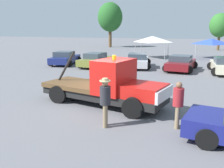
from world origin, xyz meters
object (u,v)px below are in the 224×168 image
parked_car_navy (65,58)px  tree_center (220,25)px  canopy_tent_blue (212,41)px  canopy_tent_white (153,39)px  person_at_hood (105,98)px  parked_car_maroon (181,63)px  traffic_cone (144,85)px  tree_left (110,17)px  tow_truck (109,86)px  parked_car_silver (138,61)px  person_near_truck (178,102)px  parked_car_olive (96,60)px

parked_car_navy → tree_center: size_ratio=0.76×
canopy_tent_blue → tree_center: (1.80, 12.82, 2.00)m
parked_car_navy → canopy_tent_white: size_ratio=1.28×
person_at_hood → parked_car_maroon: 14.23m
canopy_tent_blue → traffic_cone: canopy_tent_blue is taller
canopy_tent_blue → tree_left: tree_left is taller
canopy_tent_white → tree_center: 16.96m
parked_car_navy → tree_left: bearing=-0.7°
person_at_hood → canopy_tent_blue: size_ratio=0.52×
tow_truck → canopy_tent_blue: bearing=89.0°
person_at_hood → traffic_cone: (0.24, 6.18, -0.84)m
person_at_hood → tree_left: bearing=-86.9°
tree_center → tree_left: bearing=177.2°
parked_car_silver → person_at_hood: bearing=177.9°
person_at_hood → parked_car_silver: 14.73m
person_near_truck → canopy_tent_white: bearing=96.4°
tow_truck → parked_car_navy: bearing=140.2°
person_at_hood → canopy_tent_white: canopy_tent_white is taller
parked_car_olive → canopy_tent_blue: 15.23m
person_near_truck → parked_car_navy: (-12.08, 13.51, -0.36)m
person_at_hood → parked_car_olive: bearing=-82.2°
person_at_hood → tree_center: size_ratio=0.31×
canopy_tent_white → canopy_tent_blue: size_ratio=0.99×
tow_truck → traffic_cone: (0.96, 3.67, -0.70)m
tow_truck → tree_center: bearing=91.3°
tree_center → parked_car_navy: bearing=-125.1°
person_near_truck → tree_center: bearing=78.3°
parked_car_olive → canopy_tent_white: bearing=-17.5°
tow_truck → person_near_truck: 3.74m
person_at_hood → parked_car_maroon: (1.94, 14.08, -0.45)m
tow_truck → canopy_tent_white: 20.40m
canopy_tent_blue → traffic_cone: 18.96m
canopy_tent_blue → tow_truck: bearing=-104.3°
traffic_cone → parked_car_olive: bearing=128.8°
person_near_truck → traffic_cone: (-2.33, 5.44, -0.76)m
parked_car_navy → canopy_tent_white: (7.50, 8.59, 1.66)m
person_near_truck → tree_left: 40.77m
person_near_truck → canopy_tent_white: canopy_tent_white is taller
person_near_truck → parked_car_maroon: 13.37m
tree_left → traffic_cone: (13.00, -32.05, -5.41)m
parked_car_navy → tree_left: tree_left is taller
person_at_hood → tree_center: 37.99m
canopy_tent_white → canopy_tent_blue: bearing=13.4°
person_near_truck → parked_car_maroon: (-0.63, 13.35, -0.36)m
parked_car_maroon → tree_left: bearing=38.3°
parked_car_olive → traffic_cone: (6.16, -7.65, -0.39)m
person_near_truck → traffic_cone: size_ratio=3.18×
person_near_truck → parked_car_navy: person_near_truck is taller
parked_car_silver → tree_center: (8.71, 22.70, 3.42)m
canopy_tent_blue → tree_left: (-17.65, 13.76, 3.60)m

